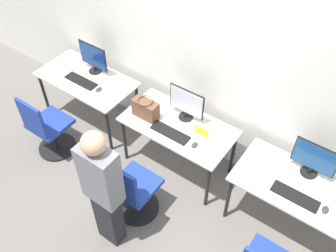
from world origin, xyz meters
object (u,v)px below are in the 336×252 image
Objects in this scene: keyboard_left at (81,81)px; mouse_center at (195,145)px; monitor_center at (187,104)px; monitor_right at (314,159)px; person_center at (103,188)px; mouse_left at (99,89)px; office_chair_left at (48,130)px; keyboard_center at (170,133)px; keyboard_right at (295,196)px; monitor_left at (93,58)px; mouse_right at (325,210)px; handbag at (146,109)px; office_chair_center at (133,192)px.

mouse_center reaches higher than keyboard_left.
monitor_center and monitor_right have the same top height.
person_center reaches higher than keyboard_left.
mouse_left is at bearing -173.58° from monitor_right.
keyboard_left is 1.79m from person_center.
keyboard_center is (1.43, 0.57, 0.34)m from office_chair_left.
monitor_center is at bearing 31.64° from office_chair_left.
office_chair_left is at bearing -168.33° from keyboard_right.
monitor_left is at bearing 173.67° from keyboard_right.
keyboard_left is at bearing -170.61° from monitor_center.
mouse_right is at bearing -5.40° from monitor_left.
handbag reaches higher than office_chair_left.
mouse_left is at bearing 146.40° from office_chair_center.
office_chair_left is at bearing -161.82° from monitor_right.
mouse_left is at bearing 134.99° from person_center.
handbag is (-0.38, -0.25, -0.09)m from monitor_center.
handbag is (0.75, -0.02, 0.10)m from mouse_left.
mouse_left is 2.56m from keyboard_right.
person_center reaches higher than keyboard_center.
keyboard_left is at bearing 89.77° from office_chair_left.
mouse_center is 1.00× the size of mouse_right.
monitor_left is at bearing 144.79° from office_chair_center.
mouse_left is 0.06× the size of person_center.
monitor_center is 0.27× the size of person_center.
mouse_right is 2.09m from handbag.
handbag reaches higher than keyboard_right.
monitor_left is 1.08m from handbag.
office_chair_left is at bearing -90.23° from keyboard_left.
monitor_right reaches higher than mouse_right.
monitor_left is 2.88m from keyboard_right.
monitor_right is 0.40m from keyboard_right.
office_chair_left is 2.02× the size of keyboard_center.
monitor_right is at bearing 5.87° from keyboard_left.
office_chair_center is at bearing -33.60° from mouse_left.
mouse_center is at bearing -179.14° from keyboard_right.
monitor_right is (2.85, 0.29, 0.20)m from keyboard_left.
mouse_center is (1.74, 0.57, 0.35)m from office_chair_left.
monitor_left is at bearing 166.87° from keyboard_center.
office_chair_center is at bearing -157.82° from mouse_right.
keyboard_left is at bearing -90.00° from monitor_left.
keyboard_left is 0.30m from mouse_left.
keyboard_right is 0.28m from mouse_right.
mouse_center is at bearing -161.86° from monitor_right.
mouse_left is 1.00× the size of mouse_center.
monitor_center is (1.43, 0.24, 0.20)m from keyboard_left.
mouse_right reaches higher than keyboard_center.
person_center reaches higher than handbag.
mouse_left is 0.10× the size of office_chair_center.
monitor_left is 2.85m from monitor_right.
handbag is (-1.81, -0.31, -0.09)m from monitor_right.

